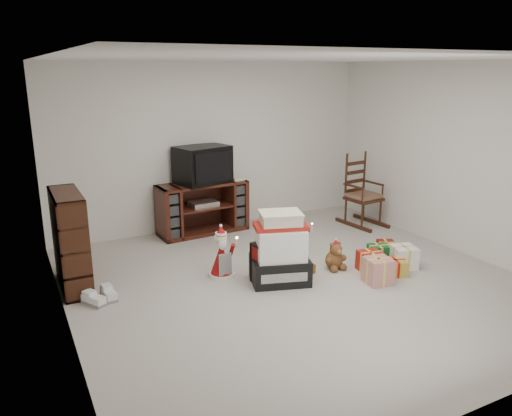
% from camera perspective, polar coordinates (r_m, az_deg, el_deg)
% --- Properties ---
extents(room, '(5.01, 5.01, 2.51)m').
position_cam_1_polar(room, '(5.48, 5.08, 3.49)').
color(room, '#A9A49B').
rests_on(room, ground).
extents(tv_stand, '(1.37, 0.57, 0.77)m').
position_cam_1_polar(tv_stand, '(7.51, -6.10, 0.02)').
color(tv_stand, '#431B13').
rests_on(tv_stand, floor).
extents(bookshelf, '(0.30, 0.90, 1.10)m').
position_cam_1_polar(bookshelf, '(5.93, -20.45, -3.72)').
color(bookshelf, '#3D1B10').
rests_on(bookshelf, floor).
extents(rocking_chair, '(0.56, 0.83, 1.18)m').
position_cam_1_polar(rocking_chair, '(8.06, 11.93, 0.98)').
color(rocking_chair, '#3D1B10').
rests_on(rocking_chair, floor).
extents(gift_pile, '(0.77, 0.65, 0.82)m').
position_cam_1_polar(gift_pile, '(5.75, 2.77, -5.10)').
color(gift_pile, black).
rests_on(gift_pile, floor).
extents(red_suitcase, '(0.38, 0.22, 0.57)m').
position_cam_1_polar(red_suitcase, '(5.80, 1.50, -6.16)').
color(red_suitcase, maroon).
rests_on(red_suitcase, floor).
extents(stocking, '(0.29, 0.14, 0.61)m').
position_cam_1_polar(stocking, '(5.97, 4.62, -4.92)').
color(stocking, '#0C6D14').
rests_on(stocking, floor).
extents(teddy_bear, '(0.23, 0.20, 0.34)m').
position_cam_1_polar(teddy_bear, '(6.26, 8.97, -5.57)').
color(teddy_bear, brown).
rests_on(teddy_bear, floor).
extents(santa_figurine, '(0.27, 0.25, 0.55)m').
position_cam_1_polar(santa_figurine, '(6.68, 4.96, -3.52)').
color(santa_figurine, '#9B1110').
rests_on(santa_figurine, floor).
extents(mrs_claus_figurine, '(0.31, 0.29, 0.63)m').
position_cam_1_polar(mrs_claus_figurine, '(5.96, -3.98, -5.60)').
color(mrs_claus_figurine, '#9B1110').
rests_on(mrs_claus_figurine, floor).
extents(sneaker_pair, '(0.38, 0.30, 0.10)m').
position_cam_1_polar(sneaker_pair, '(5.64, -17.26, -9.70)').
color(sneaker_pair, white).
rests_on(sneaker_pair, floor).
extents(gift_cluster, '(0.76, 1.06, 0.26)m').
position_cam_1_polar(gift_cluster, '(6.41, 14.58, -5.60)').
color(gift_cluster, '#A71B13').
rests_on(gift_cluster, floor).
extents(crt_television, '(0.85, 0.70, 0.55)m').
position_cam_1_polar(crt_television, '(7.37, -6.12, 4.95)').
color(crt_television, black).
rests_on(crt_television, tv_stand).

